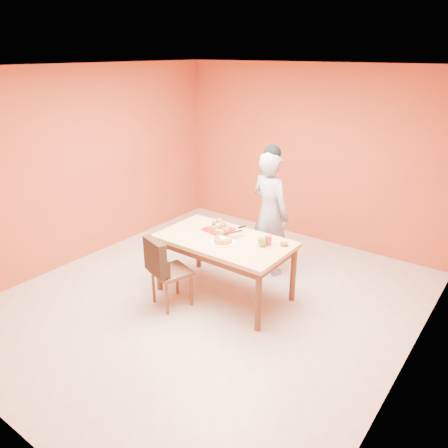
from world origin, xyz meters
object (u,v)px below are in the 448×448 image
Objects in this scene: sponge_cake at (223,240)px; checker_tin at (284,244)px; dining_chair at (170,270)px; egg_ornament at (262,241)px; person at (270,213)px; dining_table at (224,246)px; pastry_platter at (218,229)px; red_dinner_plate at (218,228)px; magenta_glass at (268,240)px.

sponge_cake reaches higher than checker_tin.
dining_chair is 1.13m from egg_ornament.
sponge_cake is at bearing -155.30° from egg_ornament.
checker_tin is at bearing 30.25° from sponge_cake.
person is at bearing 132.15° from checker_tin.
sponge_cake is (-0.04, -0.99, -0.04)m from person.
person is (0.09, 0.89, 0.17)m from dining_table.
person is at bearing 65.83° from pastry_platter.
person reaches higher than egg_ornament.
pastry_platter is 0.39m from sponge_cake.
dining_chair is 0.71m from sponge_cake.
sponge_cake is at bearing -149.75° from checker_tin.
dining_chair is 0.82m from pastry_platter.
red_dinner_plate is at bearing 140.90° from dining_table.
person reaches higher than checker_tin.
dining_chair is 2.84× the size of pastry_platter.
dining_chair is 0.53× the size of person.
sponge_cake is 1.93× the size of magenta_glass.
dining_table is at bearing 118.02° from sponge_cake.
dining_chair is 7.99× the size of magenta_glass.
red_dinner_plate is 0.44m from sponge_cake.
sponge_cake is 0.53m from magenta_glass.
person is 7.79× the size of sponge_cake.
checker_tin is at bearing 42.85° from egg_ornament.
red_dinner_plate is 0.74m from egg_ornament.
checker_tin is (0.19, 0.17, -0.05)m from egg_ornament.
pastry_platter is 1.45× the size of sponge_cake.
red_dinner_plate is 0.76m from magenta_glass.
sponge_cake reaches higher than pastry_platter.
dining_chair is at bearing -101.11° from pastry_platter.
dining_table is 0.34m from red_dinner_plate.
dining_chair is 6.93× the size of egg_ornament.
egg_ornament reaches higher than checker_tin.
pastry_platter is 3.36× the size of checker_tin.
person is 0.78m from pastry_platter.
egg_ornament is at bearing 10.24° from dining_table.
pastry_platter reaches higher than dining_table.
dining_table is at bearing -38.34° from pastry_platter.
person reaches higher than magenta_glass.
egg_ornament is (0.85, 0.65, 0.36)m from dining_chair.
person is 18.05× the size of checker_tin.
person is 7.65× the size of red_dinner_plate.
dining_chair is at bearing -132.39° from sponge_cake.
dining_table is 0.72m from checker_tin.
dining_chair is 0.84m from red_dinner_plate.
person is 13.07× the size of egg_ornament.
sponge_cake is at bearing 101.71° from person.
dining_table is 14.37× the size of magenta_glass.
magenta_glass is at bearing -2.68° from red_dinner_plate.
pastry_platter is 0.71m from egg_ornament.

